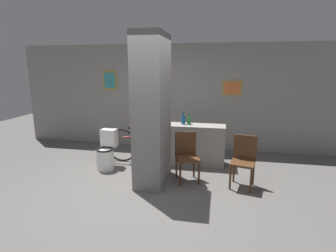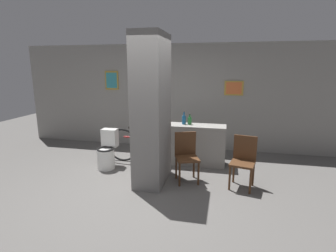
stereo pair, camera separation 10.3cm
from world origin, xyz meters
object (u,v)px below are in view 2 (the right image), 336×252
(toilet, at_px, (107,152))
(bottle_tall, at_px, (184,119))
(chair_near_pillar, at_px, (186,154))
(chair_by_doorway, at_px, (243,159))
(bicycle, at_px, (144,146))

(toilet, bearing_deg, bottle_tall, 23.70)
(chair_near_pillar, height_order, chair_by_doorway, same)
(chair_near_pillar, relative_size, bottle_tall, 3.13)
(toilet, distance_m, bottle_tall, 1.74)
(chair_near_pillar, bearing_deg, toilet, 150.35)
(bicycle, relative_size, bottle_tall, 5.98)
(chair_near_pillar, distance_m, bicycle, 1.25)
(bottle_tall, bearing_deg, chair_by_doorway, -39.11)
(chair_near_pillar, relative_size, chair_by_doorway, 1.00)
(chair_near_pillar, bearing_deg, bottle_tall, 81.37)
(bicycle, height_order, bottle_tall, bottle_tall)
(chair_by_doorway, xyz_separation_m, bicycle, (-2.03, 0.74, -0.11))
(bicycle, distance_m, bottle_tall, 1.04)
(toilet, distance_m, bicycle, 0.78)
(chair_near_pillar, height_order, bottle_tall, bottle_tall)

